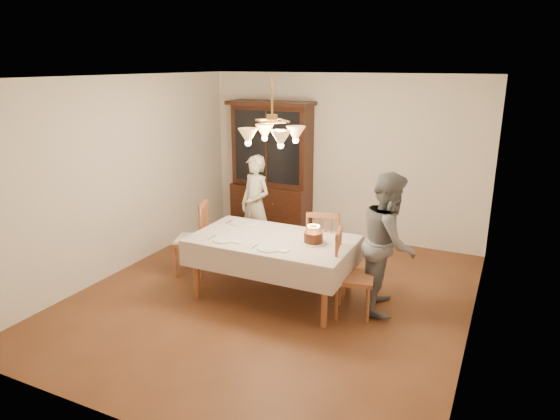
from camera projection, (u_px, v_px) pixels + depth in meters
The scene contains 14 objects.
ground at pixel (273, 296), 6.11m from camera, with size 5.00×5.00×0.00m, color #5A2F19.
room_shell at pixel (272, 170), 5.66m from camera, with size 5.00×5.00×5.00m.
dining_table at pixel (273, 244), 5.91m from camera, with size 1.90×1.10×0.76m.
china_hutch at pixel (272, 170), 8.23m from camera, with size 1.38×0.54×2.16m.
chair_far_side at pixel (324, 251), 6.35m from camera, with size 0.52×0.51×1.00m.
chair_left_end at pixel (192, 241), 6.67m from camera, with size 0.54×0.56×1.00m.
chair_right_end at pixel (353, 278), 5.55m from camera, with size 0.50×0.52×1.00m.
elderly_woman at pixel (256, 205), 7.33m from camera, with size 0.54×0.35×1.47m, color silver.
adult_in_grey at pixel (389, 242), 5.62m from camera, with size 0.78×0.61×1.61m, color slate.
birthday_cake at pixel (313, 238), 5.70m from camera, with size 0.30×0.30×0.21m.
place_setting_near_left at pixel (225, 240), 5.82m from camera, with size 0.42×0.27×0.02m.
place_setting_near_right at pixel (270, 248), 5.54m from camera, with size 0.42×0.27×0.02m.
place_setting_far_left at pixel (242, 223), 6.40m from camera, with size 0.40×0.25×0.02m.
chandelier at pixel (272, 135), 5.54m from camera, with size 0.62×0.62×0.73m.
Camera 1 is at (2.46, -4.98, 2.75)m, focal length 32.00 mm.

